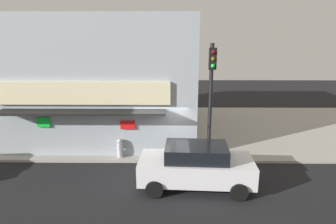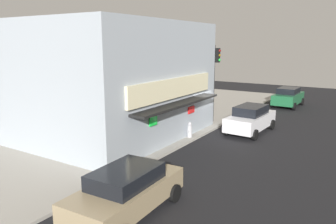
# 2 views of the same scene
# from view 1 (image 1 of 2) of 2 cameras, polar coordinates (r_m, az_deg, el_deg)

# --- Properties ---
(ground_plane) EXTENTS (53.14, 53.14, 0.00)m
(ground_plane) POSITION_cam_1_polar(r_m,az_deg,el_deg) (13.22, -1.35, -10.27)
(ground_plane) COLOR black
(sidewalk) EXTENTS (35.43, 10.28, 0.12)m
(sidewalk) POSITION_cam_1_polar(r_m,az_deg,el_deg) (17.99, -0.83, -3.17)
(sidewalk) COLOR #A39E93
(sidewalk) RESTS_ON ground_plane
(corner_building) EXTENTS (10.44, 10.15, 6.56)m
(corner_building) POSITION_cam_1_polar(r_m,az_deg,el_deg) (17.77, -12.50, 7.31)
(corner_building) COLOR #9EA8B2
(corner_building) RESTS_ON sidewalk
(traffic_light) EXTENTS (0.32, 0.58, 5.25)m
(traffic_light) POSITION_cam_1_polar(r_m,az_deg,el_deg) (13.10, 8.72, 5.32)
(traffic_light) COLOR black
(traffic_light) RESTS_ON sidewalk
(fire_hydrant) EXTENTS (0.52, 0.28, 0.91)m
(fire_hydrant) POSITION_cam_1_polar(r_m,az_deg,el_deg) (13.57, -9.66, -7.21)
(fire_hydrant) COLOR #B2B2B7
(fire_hydrant) RESTS_ON sidewalk
(trash_can) EXTENTS (0.56, 0.56, 0.87)m
(trash_can) POSITION_cam_1_polar(r_m,az_deg,el_deg) (14.74, 1.86, -5.21)
(trash_can) COLOR #2D2D2D
(trash_can) RESTS_ON sidewalk
(pedestrian) EXTENTS (0.47, 0.59, 1.78)m
(pedestrian) POSITION_cam_1_polar(r_m,az_deg,el_deg) (14.88, -11.51, -3.09)
(pedestrian) COLOR black
(pedestrian) RESTS_ON sidewalk
(potted_plant_by_doorway) EXTENTS (0.76, 0.76, 1.07)m
(potted_plant_by_doorway) POSITION_cam_1_polar(r_m,az_deg,el_deg) (15.37, -6.57, -3.69)
(potted_plant_by_doorway) COLOR gray
(potted_plant_by_doorway) RESTS_ON sidewalk
(parked_car_white) EXTENTS (4.39, 2.19, 1.70)m
(parked_car_white) POSITION_cam_1_polar(r_m,az_deg,el_deg) (11.00, 5.65, -10.71)
(parked_car_white) COLOR silver
(parked_car_white) RESTS_ON ground_plane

